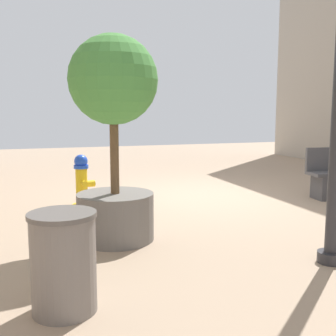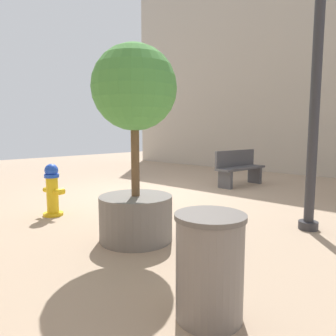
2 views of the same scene
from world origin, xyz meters
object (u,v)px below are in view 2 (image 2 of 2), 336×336
bench_near (239,167)px  street_lamp (318,48)px  trash_bin (210,266)px  planter_tree (135,128)px  fire_hydrant (53,190)px

bench_near → street_lamp: 4.37m
trash_bin → planter_tree: bearing=-114.2°
fire_hydrant → planter_tree: 2.23m
street_lamp → trash_bin: 3.58m
planter_tree → trash_bin: (0.78, 1.75, -1.07)m
street_lamp → bench_near: bearing=-134.7°
planter_tree → bench_near: bearing=-166.2°
street_lamp → trash_bin: street_lamp is taller
fire_hydrant → planter_tree: bearing=95.0°
street_lamp → planter_tree: bearing=-37.4°
bench_near → planter_tree: planter_tree is taller
fire_hydrant → bench_near: (-4.89, 0.81, 0.04)m
bench_near → street_lamp: (2.68, 2.71, 2.12)m
bench_near → street_lamp: street_lamp is taller
planter_tree → street_lamp: 2.80m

